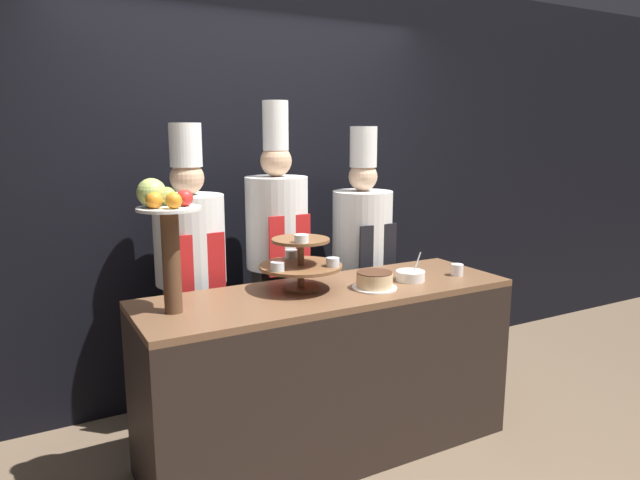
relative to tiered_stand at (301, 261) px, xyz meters
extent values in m
plane|color=brown|center=(0.13, -0.39, -1.08)|extent=(14.00, 14.00, 0.00)
cube|color=black|center=(0.13, 0.94, 0.32)|extent=(10.00, 0.06, 2.80)
cube|color=black|center=(0.13, -0.07, -0.64)|extent=(2.01, 0.64, 0.89)
cube|color=brown|center=(0.13, -0.07, -0.17)|extent=(2.01, 0.64, 0.03)
cylinder|color=brown|center=(0.00, 0.00, -0.15)|extent=(0.20, 0.20, 0.02)
cylinder|color=brown|center=(0.00, 0.00, -0.02)|extent=(0.04, 0.04, 0.27)
cylinder|color=brown|center=(0.00, 0.00, -0.03)|extent=(0.44, 0.44, 0.02)
cylinder|color=brown|center=(0.00, 0.00, 0.11)|extent=(0.30, 0.30, 0.02)
cylinder|color=silver|center=(-0.16, -0.06, 0.00)|extent=(0.07, 0.07, 0.04)
cylinder|color=green|center=(-0.16, -0.06, -0.01)|extent=(0.06, 0.06, 0.03)
cylinder|color=silver|center=(0.13, -0.11, 0.00)|extent=(0.07, 0.07, 0.04)
cylinder|color=red|center=(0.13, -0.11, -0.01)|extent=(0.06, 0.06, 0.03)
cylinder|color=silver|center=(0.03, 0.17, 0.00)|extent=(0.07, 0.07, 0.04)
cylinder|color=beige|center=(0.03, 0.17, -0.01)|extent=(0.06, 0.06, 0.03)
cylinder|color=white|center=(-0.04, -0.09, 0.14)|extent=(0.07, 0.07, 0.04)
cylinder|color=brown|center=(-0.69, -0.06, 0.08)|extent=(0.08, 0.08, 0.48)
cylinder|color=white|center=(-0.69, -0.06, 0.33)|extent=(0.29, 0.29, 0.01)
sphere|color=red|center=(-0.62, -0.07, 0.37)|extent=(0.08, 0.08, 0.08)
sphere|color=#84B742|center=(-0.67, 0.01, 0.37)|extent=(0.08, 0.08, 0.08)
sphere|color=#ADC160|center=(-0.75, -0.03, 0.40)|extent=(0.13, 0.13, 0.13)
sphere|color=orange|center=(-0.75, -0.08, 0.37)|extent=(0.07, 0.07, 0.07)
sphere|color=orange|center=(-0.68, -0.13, 0.37)|extent=(0.07, 0.07, 0.07)
cylinder|color=white|center=(0.35, -0.17, -0.15)|extent=(0.24, 0.24, 0.01)
cylinder|color=#E0BC89|center=(0.35, -0.17, -0.11)|extent=(0.19, 0.19, 0.08)
cylinder|color=#472819|center=(0.35, -0.17, -0.07)|extent=(0.19, 0.19, 0.01)
cylinder|color=white|center=(0.93, -0.17, -0.12)|extent=(0.07, 0.07, 0.07)
cylinder|color=white|center=(0.62, -0.13, -0.13)|extent=(0.16, 0.16, 0.06)
cylinder|color=#BCBCC1|center=(0.66, -0.13, -0.05)|extent=(0.05, 0.01, 0.11)
cube|color=#28282D|center=(-0.43, 0.56, -0.64)|extent=(0.30, 0.16, 0.89)
cylinder|color=silver|center=(-0.43, 0.56, 0.06)|extent=(0.40, 0.40, 0.51)
cube|color=red|center=(-0.43, 0.37, -0.04)|extent=(0.28, 0.01, 0.32)
sphere|color=tan|center=(-0.43, 0.56, 0.41)|extent=(0.19, 0.19, 0.19)
cylinder|color=white|center=(-0.43, 0.56, 0.59)|extent=(0.18, 0.18, 0.24)
cube|color=#38332D|center=(0.12, 0.56, -0.62)|extent=(0.29, 0.16, 0.92)
cylinder|color=silver|center=(0.12, 0.56, 0.12)|extent=(0.38, 0.38, 0.56)
cube|color=red|center=(0.12, 0.37, 0.01)|extent=(0.27, 0.01, 0.36)
sphere|color=tan|center=(0.12, 0.56, 0.49)|extent=(0.19, 0.19, 0.19)
cylinder|color=white|center=(0.12, 0.56, 0.70)|extent=(0.15, 0.15, 0.29)
cube|color=black|center=(0.74, 0.56, -0.66)|extent=(0.30, 0.16, 0.84)
cylinder|color=white|center=(0.74, 0.56, 0.02)|extent=(0.40, 0.40, 0.52)
cube|color=black|center=(0.74, 0.37, -0.09)|extent=(0.28, 0.01, 0.33)
sphere|color=#DBB28E|center=(0.74, 0.56, 0.37)|extent=(0.19, 0.19, 0.19)
cylinder|color=white|center=(0.74, 0.56, 0.57)|extent=(0.18, 0.18, 0.26)
camera|label=1|loc=(-1.31, -2.59, 0.66)|focal=32.00mm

